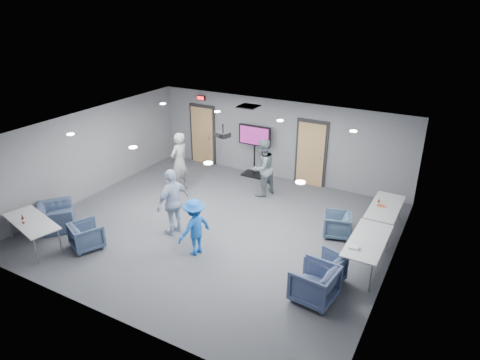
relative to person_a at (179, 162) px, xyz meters
The scene contains 29 objects.
floor 2.91m from the person_a, 33.71° to the right, with size 9.00×9.00×0.00m, color #36383E.
ceiling 3.25m from the person_a, 33.71° to the right, with size 9.00×9.00×0.00m, color white.
wall_back 3.39m from the person_a, 47.38° to the left, with size 9.00×0.02×2.70m, color slate.
wall_front 5.99m from the person_a, 67.56° to the right, with size 9.00×0.02×2.70m, color slate.
wall_left 2.72m from the person_a, 145.57° to the right, with size 0.02×8.00×2.70m, color slate.
wall_right 6.96m from the person_a, 12.65° to the right, with size 0.02×8.00×2.70m, color slate.
door_left 2.54m from the person_a, 106.48° to the left, with size 1.06×0.17×2.24m.
door_right 4.25m from the person_a, 34.95° to the left, with size 1.06×0.17×2.24m.
exit_sign 2.92m from the person_a, 106.61° to the left, with size 0.32×0.08×0.16m.
hvac_diffuser 2.79m from the person_a, 35.68° to the left, with size 0.60×0.60×0.03m, color black.
downlights 3.24m from the person_a, 33.71° to the right, with size 6.18×3.78×0.02m.
person_a is the anchor object (origin of this frame).
person_b 2.64m from the person_a, 20.90° to the left, with size 0.89×0.69×1.82m, color slate.
person_c 2.71m from the person_a, 57.14° to the right, with size 1.06×0.44×1.81m, color #A8B9D8.
person_d 3.78m from the person_a, 48.46° to the right, with size 0.93×0.54×1.44m, color blue.
chair_right_a 5.33m from the person_a, ahead, with size 0.68×0.70×0.64m, color #3A4E65.
chair_right_b 6.14m from the person_a, 22.87° to the right, with size 0.70×0.72×0.65m, color #3B4967.
chair_right_c 6.45m from the person_a, 28.72° to the right, with size 0.84×0.86×0.79m, color #3E4A6B.
chair_front_a 3.97m from the person_a, 89.97° to the right, with size 0.72×0.74×0.67m, color #3A4A65.
chair_front_b 3.97m from the person_a, 112.29° to the right, with size 1.02×0.89×0.66m, color #36445E.
table_right_a 6.31m from the person_a, ahead, with size 0.74×1.78×0.73m.
table_right_b 6.44m from the person_a, 12.63° to the right, with size 0.78×1.88×0.73m.
table_front_left 4.68m from the person_a, 104.60° to the right, with size 1.89×1.16×0.73m.
bottle_front 4.85m from the person_a, 104.72° to the right, with size 0.06×0.06×0.24m.
bottle_right 6.12m from the person_a, ahead, with size 0.06×0.06×0.23m.
snack_box 6.20m from the person_a, ahead, with size 0.17×0.11×0.04m, color #E05A38.
wrapper 6.39m from the person_a, 17.54° to the right, with size 0.22×0.15×0.05m, color silver.
tv_stand 2.70m from the person_a, 55.50° to the left, with size 1.17×0.56×1.80m.
projector 2.66m from the person_a, 20.34° to the right, with size 0.39×0.36×0.36m.
Camera 1 is at (5.48, -8.58, 5.85)m, focal length 32.00 mm.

